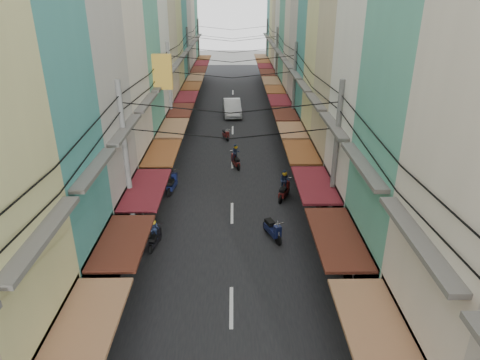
{
  "coord_description": "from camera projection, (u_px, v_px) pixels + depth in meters",
  "views": [
    {
      "loc": [
        0.16,
        -15.71,
        11.7
      ],
      "look_at": [
        0.46,
        6.11,
        2.04
      ],
      "focal_mm": 32.0,
      "sensor_mm": 36.0,
      "label": 1
    }
  ],
  "objects": [
    {
      "name": "moving_scooters",
      "position": [
        232.0,
        187.0,
        26.7
      ],
      "size": [
        7.48,
        18.55,
        1.88
      ],
      "color": "black",
      "rests_on": "ground"
    },
    {
      "name": "sidewalk_right",
      "position": [
        307.0,
        137.0,
        37.46
      ],
      "size": [
        3.0,
        80.0,
        0.06
      ],
      "primitive_type": "cube",
      "color": "gray",
      "rests_on": "ground"
    },
    {
      "name": "market_umbrella",
      "position": [
        410.0,
        292.0,
        15.14
      ],
      "size": [
        2.11,
        2.11,
        2.22
      ],
      "color": "#B2B2B7",
      "rests_on": "ground"
    },
    {
      "name": "white_car",
      "position": [
        232.0,
        115.0,
        44.04
      ],
      "size": [
        5.79,
        2.56,
        2.0
      ],
      "primitive_type": "imported",
      "rotation": [
        0.0,
        0.0,
        0.06
      ],
      "color": "silver",
      "rests_on": "ground"
    },
    {
      "name": "sidewalk_left",
      "position": [
        158.0,
        137.0,
        37.3
      ],
      "size": [
        3.0,
        80.0,
        0.06
      ],
      "primitive_type": "cube",
      "color": "gray",
      "rests_on": "ground"
    },
    {
      "name": "building_row_right",
      "position": [
        343.0,
        26.0,
        30.43
      ],
      "size": [
        7.8,
        68.98,
        22.59
      ],
      "color": "teal",
      "rests_on": "ground"
    },
    {
      "name": "utility_poles",
      "position": [
        232.0,
        70.0,
        30.16
      ],
      "size": [
        10.2,
        66.13,
        8.2
      ],
      "color": "slate",
      "rests_on": "ground"
    },
    {
      "name": "building_row_left",
      "position": [
        120.0,
        21.0,
        30.19
      ],
      "size": [
        7.8,
        67.67,
        23.7
      ],
      "color": "silver",
      "rests_on": "ground"
    },
    {
      "name": "ground",
      "position": [
        232.0,
        277.0,
        19.1
      ],
      "size": [
        160.0,
        160.0,
        0.0
      ],
      "primitive_type": "plane",
      "color": "slate",
      "rests_on": "ground"
    },
    {
      "name": "bicycle",
      "position": [
        376.0,
        302.0,
        17.56
      ],
      "size": [
        1.63,
        1.02,
        1.05
      ],
      "primitive_type": "imported",
      "rotation": [
        0.0,
        0.0,
        1.26
      ],
      "color": "black",
      "rests_on": "ground"
    },
    {
      "name": "road",
      "position": [
        233.0,
        137.0,
        37.38
      ],
      "size": [
        10.0,
        80.0,
        0.02
      ],
      "primitive_type": "cube",
      "color": "black",
      "rests_on": "ground"
    },
    {
      "name": "pedestrians",
      "position": [
        136.0,
        230.0,
        20.78
      ],
      "size": [
        13.01,
        13.62,
        2.19
      ],
      "color": "#2C212D",
      "rests_on": "ground"
    },
    {
      "name": "traffic_sign",
      "position": [
        355.0,
        264.0,
        16.5
      ],
      "size": [
        0.1,
        0.62,
        2.85
      ],
      "color": "slate",
      "rests_on": "ground"
    },
    {
      "name": "parked_scooters",
      "position": [
        360.0,
        316.0,
        16.15
      ],
      "size": [
        13.14,
        13.03,
        1.0
      ],
      "color": "black",
      "rests_on": "ground"
    }
  ]
}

